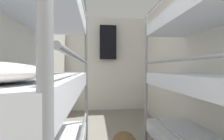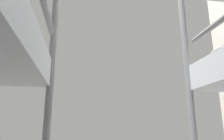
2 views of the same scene
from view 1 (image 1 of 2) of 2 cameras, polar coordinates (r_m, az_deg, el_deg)
wall_left at (r=2.15m, az=-28.70°, el=3.82°), size 0.06×4.41×2.55m
wall_right at (r=2.45m, az=29.66°, el=3.41°), size 0.06×4.41×2.55m
wall_back at (r=4.17m, az=-2.04°, el=2.34°), size 2.31×0.06×2.55m
bunk_stack_left_near at (r=1.32m, az=-26.45°, el=-5.12°), size 0.68×1.81×1.95m
bunk_stack_right_near at (r=1.64m, az=34.75°, el=-4.04°), size 0.68×1.81×1.95m
hanging_coat at (r=4.08m, az=-1.55°, el=10.47°), size 0.44×0.12×0.90m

